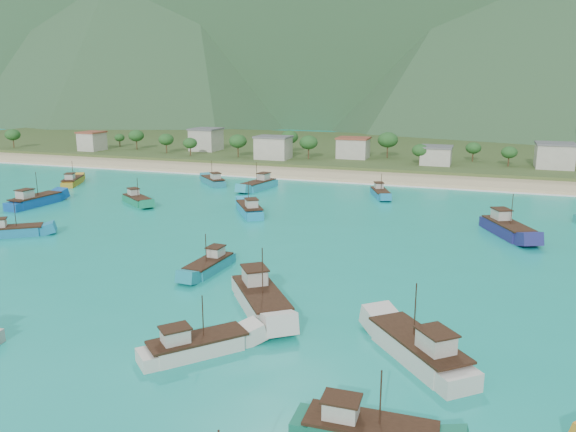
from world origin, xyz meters
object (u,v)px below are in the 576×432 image
(boat_11, at_px, (137,201))
(boat_20, at_px, (419,351))
(boat_7, at_px, (12,232))
(boat_10, at_px, (73,182))
(boat_5, at_px, (35,201))
(boat_9, at_px, (196,347))
(boat_23, at_px, (250,210))
(boat_16, at_px, (209,266))
(boat_14, at_px, (260,300))
(boat_18, at_px, (259,185))
(boat_24, at_px, (507,229))
(boat_2, at_px, (213,181))
(boat_25, at_px, (380,194))

(boat_11, bearing_deg, boat_20, 87.19)
(boat_7, xyz_separation_m, boat_10, (-23.32, 43.19, 0.01))
(boat_5, relative_size, boat_9, 1.29)
(boat_11, relative_size, boat_23, 0.89)
(boat_10, height_order, boat_16, boat_10)
(boat_14, xyz_separation_m, boat_20, (18.45, -6.58, -0.05))
(boat_20, bearing_deg, boat_9, 155.33)
(boat_18, height_order, boat_24, boat_24)
(boat_5, bearing_deg, boat_2, 59.01)
(boat_10, relative_size, boat_14, 0.83)
(boat_14, height_order, boat_20, boat_14)
(boat_9, height_order, boat_16, boat_9)
(boat_7, height_order, boat_16, boat_7)
(boat_23, xyz_separation_m, boat_24, (47.02, 0.10, 0.17))
(boat_14, bearing_deg, boat_7, -53.14)
(boat_20, bearing_deg, boat_10, 104.61)
(boat_14, bearing_deg, boat_18, -104.50)
(boat_10, bearing_deg, boat_2, -4.55)
(boat_16, bearing_deg, boat_9, 117.28)
(boat_2, xyz_separation_m, boat_16, (29.48, -60.19, -0.08))
(boat_7, height_order, boat_18, boat_18)
(boat_7, relative_size, boat_11, 1.03)
(boat_14, distance_m, boat_25, 68.62)
(boat_5, xyz_separation_m, boat_23, (45.39, 7.55, -0.12))
(boat_10, height_order, boat_25, boat_10)
(boat_20, distance_m, boat_23, 62.40)
(boat_24, xyz_separation_m, boat_25, (-25.96, 25.56, -0.35))
(boat_18, bearing_deg, boat_14, 123.41)
(boat_9, bearing_deg, boat_10, 177.74)
(boat_9, distance_m, boat_14, 12.37)
(boat_10, distance_m, boat_11, 31.82)
(boat_11, height_order, boat_20, boat_20)
(boat_20, bearing_deg, boat_18, 81.32)
(boat_20, bearing_deg, boat_5, 112.86)
(boat_5, height_order, boat_25, boat_5)
(boat_9, relative_size, boat_18, 0.80)
(boat_2, relative_size, boat_20, 0.79)
(boat_9, relative_size, boat_20, 0.80)
(boat_11, bearing_deg, boat_16, 80.62)
(boat_11, height_order, boat_16, boat_11)
(boat_16, bearing_deg, boat_20, 154.56)
(boat_9, relative_size, boat_24, 0.74)
(boat_2, relative_size, boat_16, 0.98)
(boat_7, xyz_separation_m, boat_24, (78.41, 27.98, 0.27))
(boat_9, height_order, boat_14, boat_14)
(boat_9, height_order, boat_20, boat_20)
(boat_23, bearing_deg, boat_9, -106.22)
(boat_14, xyz_separation_m, boat_23, (-19.52, 42.94, -0.22))
(boat_16, relative_size, boat_25, 1.00)
(boat_10, bearing_deg, boat_25, -16.42)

